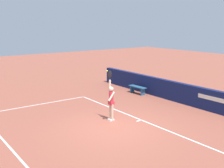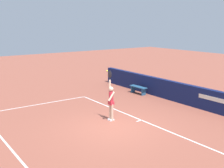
# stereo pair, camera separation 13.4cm
# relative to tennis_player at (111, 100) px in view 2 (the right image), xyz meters

# --- Properties ---
(ground_plane) EXTENTS (60.00, 60.00, 0.00)m
(ground_plane) POSITION_rel_tennis_player_xyz_m (0.80, -0.42, -0.94)
(ground_plane) COLOR #9F5240
(court_lines) EXTENTS (10.51, 5.86, 0.00)m
(court_lines) POSITION_rel_tennis_player_xyz_m (0.80, -1.73, -0.94)
(court_lines) COLOR white
(court_lines) RESTS_ON ground
(back_wall) EXTENTS (15.73, 0.29, 1.11)m
(back_wall) POSITION_rel_tennis_player_xyz_m (0.80, 4.86, -0.38)
(back_wall) COLOR #111D4F
(back_wall) RESTS_ON ground
(tennis_player) EXTENTS (0.43, 0.36, 2.31)m
(tennis_player) POSITION_rel_tennis_player_xyz_m (0.00, 0.00, 0.00)
(tennis_player) COLOR beige
(tennis_player) RESTS_ON ground
(tennis_ball) EXTENTS (0.07, 0.07, 0.07)m
(tennis_ball) POSITION_rel_tennis_player_xyz_m (-0.12, -0.12, 1.35)
(tennis_ball) COLOR #C9E12C
(courtside_bench_near) EXTENTS (1.29, 0.41, 0.47)m
(courtside_bench_near) POSITION_rel_tennis_player_xyz_m (-3.07, 4.26, -0.59)
(courtside_bench_near) COLOR #275A85
(courtside_bench_near) RESTS_ON ground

